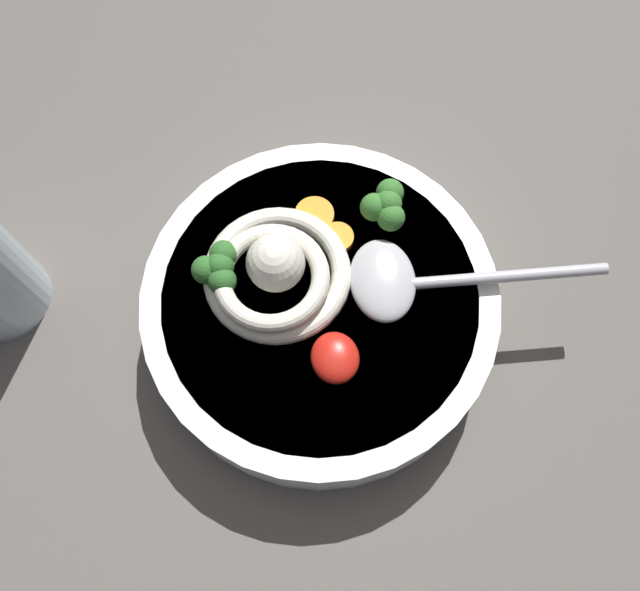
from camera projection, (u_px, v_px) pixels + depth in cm
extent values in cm
cube|color=#5B5651|center=(354.00, 323.00, 50.77)|extent=(111.07, 111.07, 3.77)
cylinder|color=white|center=(320.00, 309.00, 46.40)|extent=(24.33, 24.33, 5.24)
cylinder|color=gold|center=(320.00, 308.00, 46.21)|extent=(21.41, 21.41, 4.82)
torus|color=silver|center=(277.00, 274.00, 43.80)|extent=(9.95, 9.95, 1.37)
torus|color=silver|center=(271.00, 277.00, 42.52)|extent=(10.66, 10.66, 1.23)
sphere|color=silver|center=(276.00, 263.00, 42.14)|extent=(3.86, 3.86, 3.86)
ellipsoid|color=#B7B7BC|center=(384.00, 286.00, 43.35)|extent=(6.42, 4.99, 1.60)
cylinder|color=#B7B7BC|center=(496.00, 277.00, 43.59)|extent=(2.34, 15.00, 0.80)
ellipsoid|color=red|center=(335.00, 358.00, 41.57)|extent=(3.46, 3.11, 1.55)
cylinder|color=#7A9E60|center=(223.00, 275.00, 43.94)|extent=(0.96, 0.96, 1.03)
sphere|color=#2D6628|center=(220.00, 267.00, 42.58)|extent=(1.90, 1.90, 1.90)
sphere|color=#2D6628|center=(222.00, 281.00, 42.40)|extent=(1.90, 1.90, 1.90)
sphere|color=#2D6628|center=(224.00, 254.00, 42.99)|extent=(1.90, 1.90, 1.90)
sphere|color=#2D6628|center=(206.00, 270.00, 42.64)|extent=(1.90, 1.90, 1.90)
cylinder|color=#7A9E60|center=(386.00, 214.00, 45.64)|extent=(0.98, 0.98, 1.05)
sphere|color=#38752D|center=(388.00, 204.00, 44.26)|extent=(1.92, 1.92, 1.92)
sphere|color=#38752D|center=(391.00, 217.00, 44.08)|extent=(1.92, 1.92, 1.92)
sphere|color=#38752D|center=(390.00, 193.00, 44.68)|extent=(1.92, 1.92, 1.92)
sphere|color=#38752D|center=(374.00, 207.00, 44.33)|extent=(1.92, 1.92, 1.92)
cylinder|color=orange|center=(314.00, 215.00, 45.87)|extent=(2.76, 2.76, 0.58)
cylinder|color=orange|center=(337.00, 238.00, 45.21)|extent=(2.24, 2.24, 0.61)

